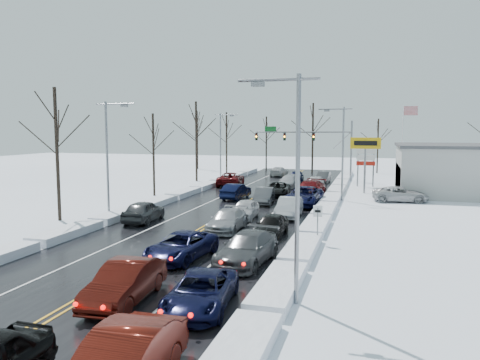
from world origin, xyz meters
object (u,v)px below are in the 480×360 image
(traffic_signal_mast, at_px, (313,140))
(tires_plus_sign, at_px, (365,147))
(flagpole, at_px, (404,136))
(oncoming_car_0, at_px, (236,199))

(traffic_signal_mast, distance_m, tires_plus_sign, 13.92)
(flagpole, bearing_deg, oncoming_car_0, -127.78)
(tires_plus_sign, bearing_deg, oncoming_car_0, -147.54)
(tires_plus_sign, xyz_separation_m, oncoming_car_0, (-12.20, -7.76, -4.99))
(traffic_signal_mast, xyz_separation_m, flagpole, (11.72, 2.01, 0.45))
(traffic_signal_mast, xyz_separation_m, oncoming_car_0, (-5.15, -19.76, -5.48))
(tires_plus_sign, relative_size, flagpole, 0.60)
(tires_plus_sign, xyz_separation_m, flagpole, (4.67, 14.01, 0.93))
(flagpole, height_order, oncoming_car_0, flagpole)
(oncoming_car_0, bearing_deg, flagpole, -122.32)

